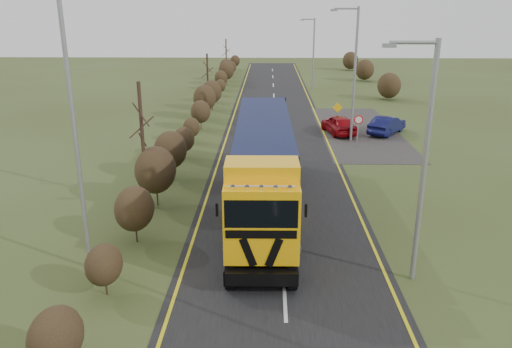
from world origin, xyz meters
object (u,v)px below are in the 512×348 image
(lorry, at_px, (264,162))
(speed_sign, at_px, (358,125))
(car_blue_sedan, at_px, (387,125))
(streetlight_near, at_px, (422,156))
(car_red_hatchback, at_px, (339,124))

(lorry, xyz_separation_m, speed_sign, (6.40, 11.65, -0.86))
(car_blue_sedan, bearing_deg, streetlight_near, 114.73)
(car_blue_sedan, height_order, speed_sign, speed_sign)
(car_red_hatchback, bearing_deg, lorry, 57.13)
(lorry, bearing_deg, car_red_hatchback, 69.27)
(lorry, xyz_separation_m, car_blue_sedan, (9.30, 15.51, -1.73))
(streetlight_near, bearing_deg, car_red_hatchback, 89.21)
(car_red_hatchback, height_order, speed_sign, speed_sign)
(speed_sign, bearing_deg, streetlight_near, -93.52)
(car_red_hatchback, distance_m, car_blue_sedan, 3.70)
(car_blue_sedan, relative_size, streetlight_near, 0.50)
(speed_sign, bearing_deg, car_red_hatchback, 101.85)
(lorry, xyz_separation_m, car_red_hatchback, (5.60, 15.46, -1.70))
(speed_sign, bearing_deg, lorry, -118.78)
(car_red_hatchback, relative_size, speed_sign, 1.90)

